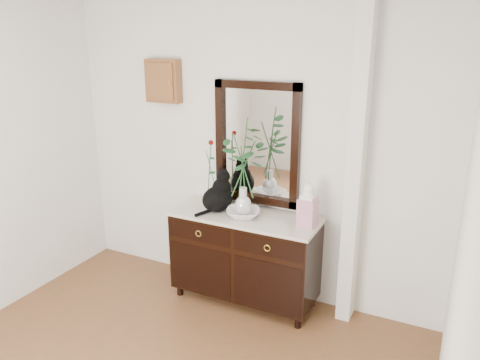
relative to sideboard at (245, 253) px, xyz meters
The scene contains 10 objects.
wall_back 0.92m from the sideboard, 111.80° to the left, with size 3.60×0.04×2.70m, color white.
pilaster 1.27m from the sideboard, 10.70° to the left, with size 0.12×0.20×2.70m, color white.
sideboard is the anchor object (origin of this frame).
wall_mirror 0.99m from the sideboard, 90.00° to the left, with size 0.80×0.06×1.10m.
key_cabinet 1.77m from the sideboard, 167.54° to the left, with size 0.35×0.10×0.40m, color brown.
cat 0.62m from the sideboard, behind, with size 0.27×0.33×0.38m, color black, non-canonical shape.
lotus_bowl 0.42m from the sideboard, 81.98° to the right, with size 0.29×0.29×0.07m, color white.
vase_branches 0.83m from the sideboard, 81.98° to the right, with size 0.42×0.42×0.87m, color silver, non-canonical shape.
bud_vase_rose 0.79m from the sideboard, behind, with size 0.08×0.08×0.65m, color #316639, non-canonical shape.
ginger_jar 0.80m from the sideboard, ahead, with size 0.14×0.14×0.38m, color white, non-canonical shape.
Camera 1 is at (1.75, -1.73, 2.38)m, focal length 35.00 mm.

